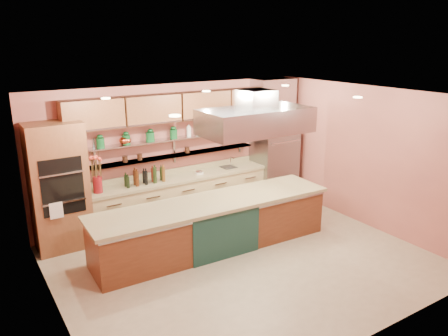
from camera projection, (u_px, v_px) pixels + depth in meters
floor at (243, 261)px, 7.49m from camera, size 6.00×5.00×0.02m
ceiling at (246, 97)px, 6.69m from camera, size 6.00×5.00×0.02m
wall_back at (176, 151)px, 9.11m from camera, size 6.00×0.04×2.80m
wall_front at (368, 241)px, 5.07m from camera, size 6.00×0.04×2.80m
wall_left at (51, 223)px, 5.55m from camera, size 0.04×5.00×2.80m
wall_right at (369, 157)px, 8.63m from camera, size 0.04×5.00×2.80m
oven_stack at (59, 187)px, 7.67m from camera, size 0.95×0.64×2.30m
refrigerator at (274, 156)px, 10.13m from camera, size 0.95×0.72×2.10m
back_counter at (181, 198)px, 9.11m from camera, size 3.84×0.64×0.93m
wall_shelf_lower at (176, 155)px, 9.00m from camera, size 3.60×0.26×0.03m
wall_shelf_upper at (176, 139)px, 8.90m from camera, size 3.60×0.26×0.03m
upper_cabinets at (178, 107)px, 8.70m from camera, size 4.60×0.36×0.55m
range_hood at (256, 121)px, 7.77m from camera, size 2.00×1.00×0.45m
ceiling_downlights at (238, 97)px, 6.86m from camera, size 4.00×2.80×0.02m
island at (213, 225)px, 7.82m from camera, size 4.36×1.07×0.90m
flower_vase at (98, 185)px, 8.01m from camera, size 0.19×0.19×0.31m
oil_bottle_cluster at (145, 177)px, 8.49m from camera, size 0.88×0.32×0.28m
kitchen_scale at (199, 172)px, 9.13m from camera, size 0.17×0.14×0.08m
bar_faucet at (230, 162)px, 9.63m from camera, size 0.04×0.04×0.22m
copper_kettle at (124, 141)px, 8.31m from camera, size 0.22×0.22×0.15m
green_canister at (149, 137)px, 8.57m from camera, size 0.18×0.18×0.17m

